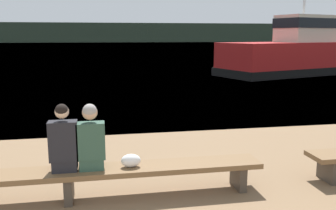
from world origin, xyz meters
TOP-DOWN VIEW (x-y plane):
  - water_surface at (0.00, 126.99)m, footprint 240.00×240.00m
  - far_shoreline at (0.00, 124.58)m, footprint 600.00×12.00m
  - bench_main at (-0.09, 3.36)m, footprint 5.89×0.54m
  - person_left at (-0.13, 3.36)m, footprint 0.41×0.37m
  - person_right at (0.26, 3.36)m, footprint 0.41×0.38m
  - shopping_bag at (0.83, 3.34)m, footprint 0.30×0.19m
  - tugboat_red at (12.94, 19.75)m, footprint 11.42×6.78m

SIDE VIEW (x-z plane):
  - water_surface at x=0.00m, z-range 0.00..0.00m
  - bench_main at x=-0.09m, z-range 0.15..0.62m
  - shopping_bag at x=0.83m, z-range 0.47..0.67m
  - person_left at x=-0.13m, z-range 0.41..1.41m
  - person_right at x=0.26m, z-range 0.42..1.41m
  - tugboat_red at x=12.94m, z-range -2.32..4.65m
  - far_shoreline at x=0.00m, z-range 0.00..6.08m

